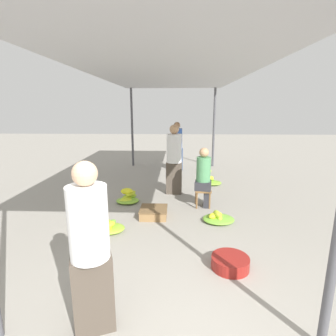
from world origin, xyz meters
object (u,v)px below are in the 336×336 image
(stool, at_px, (203,192))
(banana_pile_left_0, at_px, (128,198))
(vendor_foreground, at_px, (90,248))
(vendor_seated, at_px, (204,177))
(banana_pile_right_2, at_px, (210,182))
(banana_pile_left_1, at_px, (109,227))
(banana_pile_right_1, at_px, (205,169))
(crate_near, at_px, (154,212))
(shopper_walking_far, at_px, (177,146))
(basin_black, at_px, (230,263))
(shopper_walking_mid, at_px, (174,159))
(banana_pile_right_0, at_px, (218,218))

(stool, xyz_separation_m, banana_pile_left_0, (-1.67, 0.17, -0.21))
(vendor_foreground, distance_m, vendor_seated, 3.58)
(vendor_seated, bearing_deg, banana_pile_right_2, 78.11)
(banana_pile_left_1, relative_size, banana_pile_right_1, 1.11)
(banana_pile_right_2, bearing_deg, crate_near, -121.02)
(banana_pile_right_1, relative_size, shopper_walking_far, 0.29)
(vendor_seated, relative_size, banana_pile_left_1, 2.42)
(banana_pile_left_1, distance_m, banana_pile_right_1, 4.90)
(stool, bearing_deg, banana_pile_right_2, 77.55)
(stool, xyz_separation_m, banana_pile_right_1, (0.38, 3.19, -0.20))
(crate_near, distance_m, shopper_walking_far, 4.10)
(basin_black, bearing_deg, banana_pile_right_2, 86.90)
(banana_pile_left_1, height_order, shopper_walking_far, shopper_walking_far)
(stool, bearing_deg, shopper_walking_far, 99.64)
(vendor_seated, bearing_deg, shopper_walking_mid, 126.73)
(basin_black, height_order, shopper_walking_mid, shopper_walking_mid)
(stool, bearing_deg, shopper_walking_mid, 125.87)
(banana_pile_right_1, bearing_deg, shopper_walking_far, 167.43)
(banana_pile_right_1, height_order, shopper_walking_mid, shopper_walking_mid)
(banana_pile_right_0, bearing_deg, banana_pile_right_2, 86.46)
(banana_pile_right_0, bearing_deg, banana_pile_right_1, 87.77)
(vendor_seated, height_order, crate_near, vendor_seated)
(banana_pile_right_2, distance_m, shopper_walking_far, 2.09)
(banana_pile_right_2, bearing_deg, stool, -102.45)
(vendor_foreground, distance_m, banana_pile_right_0, 3.08)
(banana_pile_left_0, distance_m, banana_pile_left_1, 1.41)
(vendor_foreground, distance_m, banana_pile_left_1, 2.25)
(stool, relative_size, crate_near, 0.74)
(banana_pile_left_0, xyz_separation_m, banana_pile_left_1, (-0.06, -1.41, -0.03))
(vendor_foreground, distance_m, banana_pile_right_1, 6.76)
(banana_pile_right_0, bearing_deg, vendor_seated, 104.94)
(vendor_seated, bearing_deg, crate_near, -149.64)
(banana_pile_left_1, distance_m, banana_pile_right_2, 3.63)
(banana_pile_left_1, bearing_deg, stool, 35.55)
(stool, relative_size, shopper_walking_mid, 0.23)
(banana_pile_left_0, height_order, shopper_walking_mid, shopper_walking_mid)
(vendor_seated, distance_m, basin_black, 2.34)
(crate_near, bearing_deg, shopper_walking_far, 83.78)
(basin_black, relative_size, banana_pile_right_1, 1.05)
(banana_pile_left_0, relative_size, banana_pile_right_2, 0.87)
(stool, height_order, shopper_walking_far, shopper_walking_far)
(banana_pile_right_0, height_order, shopper_walking_far, shopper_walking_far)
(vendor_foreground, distance_m, shopper_walking_far, 6.75)
(banana_pile_right_0, distance_m, shopper_walking_mid, 2.03)
(vendor_seated, height_order, shopper_walking_far, shopper_walking_far)
(banana_pile_right_0, bearing_deg, vendor_foreground, -121.57)
(banana_pile_left_1, relative_size, shopper_walking_far, 0.32)
(crate_near, bearing_deg, banana_pile_right_1, 69.82)
(banana_pile_left_1, xyz_separation_m, banana_pile_right_0, (1.96, 0.47, -0.00))
(vendor_foreground, bearing_deg, crate_near, 83.27)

